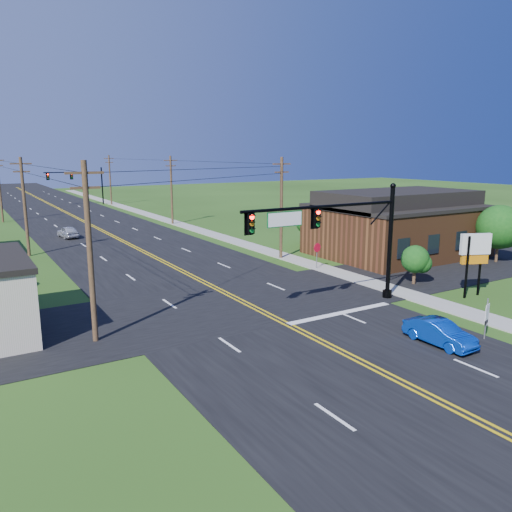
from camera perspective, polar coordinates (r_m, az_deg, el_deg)
ground at (r=22.77m, az=13.56°, el=-12.80°), size 260.00×260.00×0.00m
road_main at (r=66.88m, az=-17.97°, el=3.10°), size 16.00×220.00×0.04m
road_cross at (r=31.80m, az=-1.79°, el=-5.32°), size 70.00×10.00×0.04m
sidewalk at (r=60.86m, az=-6.09°, el=2.83°), size 2.00×160.00×0.08m
signal_mast_main at (r=29.96m, az=9.21°, el=2.76°), size 11.30×0.60×7.48m
signal_mast_far at (r=96.61m, az=-19.74°, el=8.15°), size 10.98×0.60×7.48m
brick_building at (r=48.19m, az=15.72°, el=2.92°), size 14.20×11.20×4.70m
utility_pole_left_a at (r=25.54m, az=-18.48°, el=0.71°), size 1.80×0.28×9.00m
utility_pole_left_b at (r=50.05m, az=-24.93°, el=5.32°), size 1.80×0.28×9.00m
utility_pole_left_c at (r=76.87m, az=-27.25°, el=6.95°), size 1.80×0.28×9.00m
utility_pole_right_a at (r=44.32m, az=2.91°, el=5.70°), size 1.80×0.28×9.00m
utility_pole_right_b at (r=67.39m, az=-9.64°, el=7.59°), size 1.80×0.28×9.00m
utility_pole_right_c at (r=95.88m, az=-16.33°, el=8.45°), size 1.80×0.28×9.00m
tree_right_front at (r=47.74m, az=26.05°, el=2.99°), size 3.80×3.80×5.00m
tree_right_back at (r=51.39m, az=6.14°, el=4.09°), size 3.00×3.00×4.10m
shrub_corner at (r=37.54m, az=17.73°, el=-0.36°), size 2.00×2.00×2.86m
blue_car at (r=26.43m, az=20.24°, el=-8.30°), size 1.32×3.71×1.22m
distant_car at (r=59.68m, az=-20.70°, el=2.56°), size 2.01×3.99×1.31m
route_sign at (r=27.84m, az=24.87°, el=-6.23°), size 0.53×0.20×2.18m
stop_sign at (r=40.86m, az=7.00°, el=0.65°), size 0.77×0.14×2.18m
pylon_sign at (r=35.44m, az=23.75°, el=0.54°), size 2.01×1.04×4.22m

